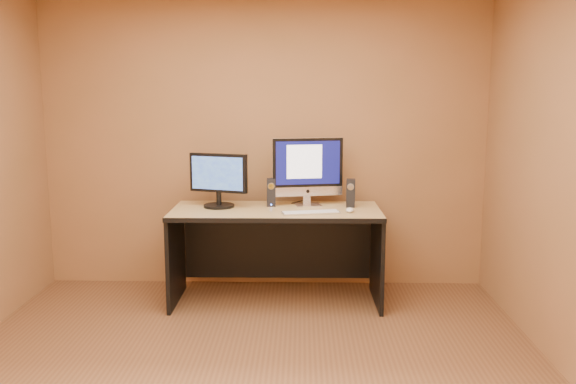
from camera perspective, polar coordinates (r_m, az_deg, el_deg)
name	(u,v)px	position (r m, az deg, el deg)	size (l,w,h in m)	color
floor	(246,383)	(3.94, -3.99, -17.42)	(4.00, 4.00, 0.00)	brown
walls	(243,175)	(3.55, -4.23, 1.64)	(4.00, 4.00, 2.60)	#93603B
desk	(276,256)	(5.17, -1.11, -5.99)	(1.73, 0.76, 0.80)	tan
imac	(308,171)	(5.19, 1.90, 1.96)	(0.62, 0.23, 0.60)	silver
second_monitor	(219,181)	(5.16, -6.51, 1.07)	(0.52, 0.26, 0.46)	black
speaker_left	(271,192)	(5.19, -1.59, -0.03)	(0.07, 0.08, 0.24)	black
speaker_right	(351,193)	(5.18, 5.89, -0.10)	(0.07, 0.08, 0.24)	black
keyboard	(311,212)	(4.89, 2.15, -1.93)	(0.47, 0.13, 0.02)	silver
mouse	(350,210)	(4.97, 5.80, -1.68)	(0.06, 0.11, 0.04)	white
cable_a	(309,203)	(5.35, 1.94, -0.99)	(0.01, 0.01, 0.24)	black
cable_b	(298,202)	(5.39, 0.99, -0.91)	(0.01, 0.01, 0.20)	black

